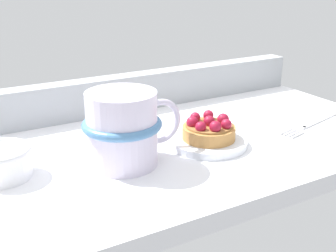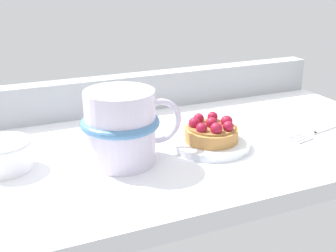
{
  "view_description": "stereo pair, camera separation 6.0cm",
  "coord_description": "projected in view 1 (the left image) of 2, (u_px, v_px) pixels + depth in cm",
  "views": [
    {
      "loc": [
        -31.6,
        -52.6,
        25.52
      ],
      "look_at": [
        -3.64,
        -3.41,
        4.27
      ],
      "focal_mm": 46.2,
      "sensor_mm": 36.0,
      "label": 1
    },
    {
      "loc": [
        -26.2,
        -55.3,
        25.52
      ],
      "look_at": [
        -3.64,
        -3.41,
        4.27
      ],
      "focal_mm": 46.2,
      "sensor_mm": 36.0,
      "label": 2
    }
  ],
  "objects": [
    {
      "name": "raspberry_tart",
      "position": [
        209.0,
        130.0,
        0.64
      ],
      "size": [
        7.91,
        7.91,
        3.61
      ],
      "color": "#B77F42",
      "rests_on": "dessert_plate"
    },
    {
      "name": "coffee_mug",
      "position": [
        124.0,
        128.0,
        0.57
      ],
      "size": [
        14.29,
        10.66,
        10.13
      ],
      "color": "silver",
      "rests_on": "ground_plane"
    },
    {
      "name": "sugar_bowl",
      "position": [
        2.0,
        162.0,
        0.54
      ],
      "size": [
        7.67,
        7.67,
        4.01
      ],
      "color": "white",
      "rests_on": "ground_plane"
    },
    {
      "name": "window_rail_back",
      "position": [
        128.0,
        92.0,
        0.8
      ],
      "size": [
        72.58,
        3.62,
        6.58
      ],
      "primitive_type": "cube",
      "color": "#9EA3A8",
      "rests_on": "ground_plane"
    },
    {
      "name": "ground_plane",
      "position": [
        178.0,
        149.0,
        0.67
      ],
      "size": [
        74.06,
        39.21,
        2.57
      ],
      "primitive_type": "cube",
      "color": "white"
    },
    {
      "name": "dessert_plate",
      "position": [
        208.0,
        142.0,
        0.65
      ],
      "size": [
        11.57,
        11.57,
        1.08
      ],
      "color": "silver",
      "rests_on": "ground_plane"
    },
    {
      "name": "dessert_fork",
      "position": [
        312.0,
        123.0,
        0.73
      ],
      "size": [
        16.46,
        5.28,
        0.6
      ],
      "color": "silver",
      "rests_on": "ground_plane"
    }
  ]
}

